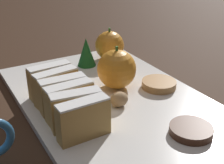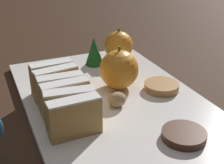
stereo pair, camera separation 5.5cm
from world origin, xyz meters
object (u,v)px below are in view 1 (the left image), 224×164
orange_near (117,69)px  walnut (119,99)px  orange_far (110,45)px  chocolate_cookie (191,130)px

orange_near → walnut: size_ratio=2.61×
orange_near → orange_far: 0.15m
walnut → orange_far: bearing=64.7°
orange_far → chocolate_cookie: (-0.04, -0.32, -0.03)m
orange_near → chocolate_cookie: 0.19m
orange_far → chocolate_cookie: 0.32m
orange_near → orange_far: orange_near is taller
orange_far → chocolate_cookie: size_ratio=1.15×
walnut → chocolate_cookie: walnut is taller
orange_far → walnut: bearing=-115.3°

